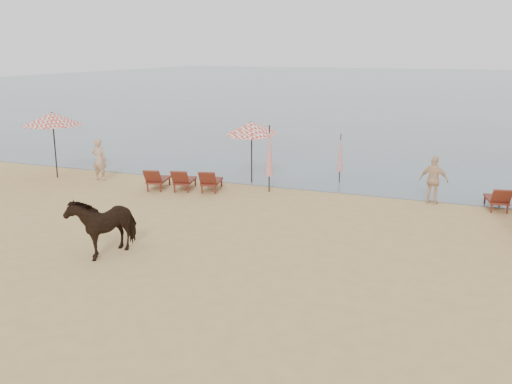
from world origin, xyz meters
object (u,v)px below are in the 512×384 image
umbrella_closed_left (340,153)px  cow (104,224)px  umbrella_open_left_a (52,119)px  beachgoer_left (99,159)px  lounger_cluster_left (184,180)px  beachgoer_right_b (434,180)px  umbrella_closed_right (269,151)px  umbrella_open_left_b (252,128)px

umbrella_closed_left → cow: umbrella_closed_left is taller
umbrella_open_left_a → beachgoer_left: bearing=8.8°
lounger_cluster_left → beachgoer_right_b: 9.01m
umbrella_open_left_a → cow: umbrella_open_left_a is taller
umbrella_closed_right → beachgoer_right_b: 5.89m
umbrella_closed_right → cow: bearing=-102.2°
umbrella_closed_right → beachgoer_left: umbrella_closed_right is taller
umbrella_closed_right → beachgoer_right_b: (5.83, 0.49, -0.70)m
umbrella_open_left_a → beachgoer_right_b: 14.99m
umbrella_closed_left → lounger_cluster_left: bearing=-146.4°
umbrella_open_left_b → umbrella_closed_right: 1.72m
umbrella_open_left_a → umbrella_closed_right: umbrella_open_left_a is taller
lounger_cluster_left → umbrella_closed_right: 3.41m
umbrella_closed_right → cow: umbrella_closed_right is taller
umbrella_open_left_b → umbrella_closed_right: umbrella_open_left_b is taller
umbrella_open_left_a → cow: bearing=-41.3°
umbrella_closed_left → cow: 10.82m
umbrella_closed_left → beachgoer_right_b: 4.21m
umbrella_open_left_b → beachgoer_left: bearing=-169.5°
umbrella_open_left_b → beachgoer_left: (-5.88, -1.85, -1.35)m
umbrella_open_left_b → beachgoer_left: size_ratio=1.49×
cow → beachgoer_right_b: size_ratio=1.12×
cow → umbrella_closed_right: bearing=89.6°
umbrella_closed_left → beachgoer_left: bearing=-160.9°
beachgoer_left → umbrella_open_left_b: bearing=-166.2°
umbrella_closed_left → umbrella_closed_right: 3.19m
umbrella_open_left_a → beachgoer_left: size_ratio=1.58×
beachgoer_left → umbrella_closed_left: bearing=-164.6°
umbrella_open_left_a → umbrella_closed_left: 11.67m
umbrella_open_left_b → cow: 8.96m
beachgoer_right_b → umbrella_open_left_a: bearing=16.6°
umbrella_open_left_a → umbrella_closed_right: 9.10m
lounger_cluster_left → umbrella_closed_left: 6.22m
umbrella_closed_left → beachgoer_right_b: (3.74, -1.90, -0.38)m
umbrella_open_left_b → beachgoer_left: umbrella_open_left_b is taller
lounger_cluster_left → beachgoer_left: (-3.98, 0.27, 0.45)m
lounger_cluster_left → beachgoer_right_b: beachgoer_right_b is taller
umbrella_open_left_b → umbrella_closed_right: bearing=-50.4°
umbrella_closed_right → beachgoer_left: bearing=-173.8°
umbrella_open_left_b → cow: umbrella_open_left_b is taller
lounger_cluster_left → cow: size_ratio=1.60×
umbrella_closed_right → beachgoer_right_b: size_ratio=1.50×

